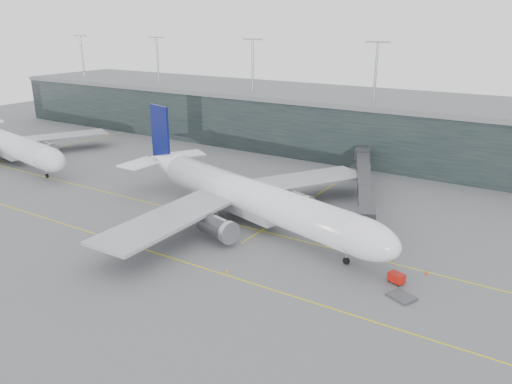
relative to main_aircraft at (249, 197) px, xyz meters
The scene contains 18 objects.
ground 5.50m from the main_aircraft, 123.40° to the left, with size 320.00×320.00×0.00m, color #57585C.
taxiline_a 5.42m from the main_aircraft, 125.77° to the right, with size 160.00×0.25×0.02m, color yellow.
taxiline_b 18.62m from the main_aircraft, 94.40° to the right, with size 160.00×0.25×0.02m, color yellow.
taxiline_lead_main 22.91m from the main_aircraft, 80.69° to the left, with size 0.25×60.00×0.02m, color yellow.
taxiline_lead_adj 79.66m from the main_aircraft, 163.87° to the left, with size 0.25×60.00×0.02m, color yellow.
terminal 60.16m from the main_aircraft, 91.32° to the left, with size 240.00×36.00×29.00m.
main_aircraft is the anchor object (origin of this frame).
jet_bridge 27.16m from the main_aircraft, 57.10° to the left, with size 16.81×44.27×5.90m.
second_aircraft 73.53m from the main_aircraft, behind, with size 58.45×54.19×16.46m.
gse_cart 29.75m from the main_aircraft, 14.41° to the right, with size 2.45×2.00×1.44m.
baggage_dolly 32.56m from the main_aircraft, 19.61° to the right, with size 3.22×2.58×0.32m, color #3C3C42.
uld_a 13.15m from the main_aircraft, 118.87° to the left, with size 2.41×2.00×2.05m.
uld_b 13.70m from the main_aircraft, 106.48° to the left, with size 2.75×2.50×2.04m.
uld_c 13.59m from the main_aircraft, 94.60° to the left, with size 2.27×2.03×1.73m.
cone_nose 31.89m from the main_aircraft, ahead, with size 0.41×0.41×0.65m, color #D43E0B.
cone_wing_stbd 19.25m from the main_aircraft, 66.70° to the right, with size 0.44×0.44×0.71m, color orange.
cone_wing_port 16.54m from the main_aircraft, 62.48° to the left, with size 0.41×0.41×0.65m, color #D2430B.
cone_tail 15.81m from the main_aircraft, 141.75° to the right, with size 0.39×0.39×0.63m, color orange.
Camera 1 is at (45.95, -70.46, 33.61)m, focal length 35.00 mm.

